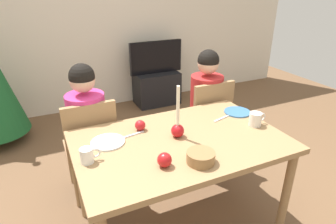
% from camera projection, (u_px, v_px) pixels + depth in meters
% --- Properties ---
extents(ground_plane, '(7.68, 7.68, 0.00)m').
position_uv_depth(ground_plane, '(179.00, 223.00, 2.25)').
color(ground_plane, brown).
extents(back_wall, '(6.40, 0.10, 2.60)m').
position_uv_depth(back_wall, '(92.00, 15.00, 3.85)').
color(back_wall, beige).
rests_on(back_wall, ground).
extents(dining_table, '(1.40, 0.90, 0.75)m').
position_uv_depth(dining_table, '(180.00, 150.00, 1.97)').
color(dining_table, '#99754C').
rests_on(dining_table, ground).
extents(chair_left, '(0.40, 0.40, 0.90)m').
position_uv_depth(chair_left, '(91.00, 144.00, 2.35)').
color(chair_left, '#99754C').
rests_on(chair_left, ground).
extents(chair_right, '(0.40, 0.40, 0.90)m').
position_uv_depth(chair_right, '(207.00, 119.00, 2.77)').
color(chair_right, '#99754C').
rests_on(chair_right, ground).
extents(person_left_child, '(0.30, 0.30, 1.17)m').
position_uv_depth(person_left_child, '(89.00, 136.00, 2.35)').
color(person_left_child, '#33384C').
rests_on(person_left_child, ground).
extents(person_right_child, '(0.30, 0.30, 1.17)m').
position_uv_depth(person_right_child, '(205.00, 112.00, 2.77)').
color(person_right_child, '#33384C').
rests_on(person_right_child, ground).
extents(tv_stand, '(0.64, 0.40, 0.48)m').
position_uv_depth(tv_stand, '(157.00, 88.00, 4.35)').
color(tv_stand, black).
rests_on(tv_stand, ground).
extents(tv, '(0.79, 0.05, 0.46)m').
position_uv_depth(tv, '(156.00, 57.00, 4.15)').
color(tv, black).
rests_on(tv, tv_stand).
extents(candle_centerpiece, '(0.09, 0.09, 0.37)m').
position_uv_depth(candle_centerpiece, '(177.00, 127.00, 1.94)').
color(candle_centerpiece, red).
rests_on(candle_centerpiece, dining_table).
extents(plate_left, '(0.22, 0.22, 0.01)m').
position_uv_depth(plate_left, '(108.00, 142.00, 1.90)').
color(plate_left, silver).
rests_on(plate_left, dining_table).
extents(plate_right, '(0.21, 0.21, 0.01)m').
position_uv_depth(plate_right, '(237.00, 112.00, 2.33)').
color(plate_right, teal).
rests_on(plate_right, dining_table).
extents(mug_left, '(0.12, 0.08, 0.09)m').
position_uv_depth(mug_left, '(87.00, 155.00, 1.68)').
color(mug_left, white).
rests_on(mug_left, dining_table).
extents(mug_right, '(0.14, 0.09, 0.10)m').
position_uv_depth(mug_right, '(256.00, 119.00, 2.11)').
color(mug_right, silver).
rests_on(mug_right, dining_table).
extents(fork_left, '(0.18, 0.05, 0.01)m').
position_uv_depth(fork_left, '(132.00, 135.00, 1.99)').
color(fork_left, silver).
rests_on(fork_left, dining_table).
extents(fork_right, '(0.18, 0.06, 0.01)m').
position_uv_depth(fork_right, '(222.00, 118.00, 2.22)').
color(fork_right, silver).
rests_on(fork_right, dining_table).
extents(bowl_walnuts, '(0.17, 0.17, 0.07)m').
position_uv_depth(bowl_walnuts, '(201.00, 157.00, 1.68)').
color(bowl_walnuts, olive).
rests_on(bowl_walnuts, dining_table).
extents(apple_near_candle, '(0.08, 0.08, 0.08)m').
position_uv_depth(apple_near_candle, '(140.00, 125.00, 2.04)').
color(apple_near_candle, '#B11A1E').
rests_on(apple_near_candle, dining_table).
extents(apple_by_left_plate, '(0.09, 0.09, 0.09)m').
position_uv_depth(apple_by_left_plate, '(165.00, 160.00, 1.64)').
color(apple_by_left_plate, red).
rests_on(apple_by_left_plate, dining_table).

